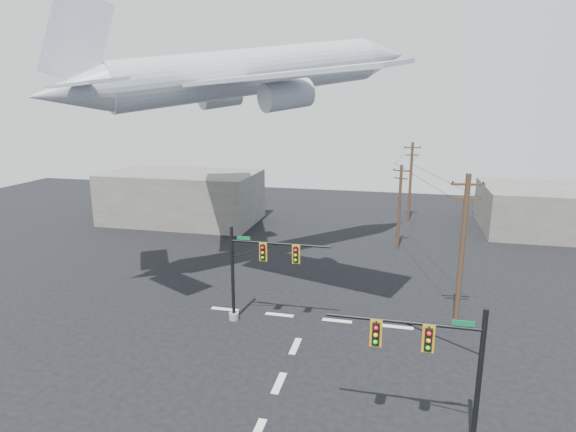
% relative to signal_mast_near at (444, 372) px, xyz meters
% --- Properties ---
extents(lane_markings, '(14.00, 21.20, 0.01)m').
position_rel_signal_mast_near_xyz_m(lane_markings, '(-7.83, 4.15, -3.46)').
color(lane_markings, silver).
rests_on(lane_markings, ground).
extents(signal_mast_near, '(6.71, 0.71, 6.41)m').
position_rel_signal_mast_near_xyz_m(signal_mast_near, '(0.00, 0.00, 0.00)').
color(signal_mast_near, gray).
rests_on(signal_mast_near, ground).
extents(signal_mast_far, '(6.81, 0.72, 6.50)m').
position_rel_signal_mast_near_xyz_m(signal_mast_far, '(-11.24, 9.40, 0.05)').
color(signal_mast_far, gray).
rests_on(signal_mast_far, ground).
extents(utility_pole_a, '(2.02, 0.34, 10.11)m').
position_rel_signal_mast_near_xyz_m(utility_pole_a, '(1.86, 11.90, 1.82)').
color(utility_pole_a, '#462D1E').
rests_on(utility_pole_a, ground).
extents(utility_pole_b, '(1.63, 0.70, 8.38)m').
position_rel_signal_mast_near_xyz_m(utility_pole_b, '(-2.12, 28.48, 0.92)').
color(utility_pole_b, '#462D1E').
rests_on(utility_pole_b, ground).
extents(utility_pole_c, '(1.96, 0.43, 9.59)m').
position_rel_signal_mast_near_xyz_m(utility_pole_c, '(-0.96, 40.43, 1.55)').
color(utility_pole_c, '#462D1E').
rests_on(utility_pole_c, ground).
extents(power_lines, '(5.67, 28.54, 0.28)m').
position_rel_signal_mast_near_xyz_m(power_lines, '(-0.71, 26.08, 5.00)').
color(power_lines, black).
extents(airliner, '(26.20, 26.35, 8.34)m').
position_rel_signal_mast_near_xyz_m(airliner, '(-13.70, 17.80, 13.01)').
color(airliner, '#B2B6BF').
extents(building_left, '(18.00, 10.00, 6.00)m').
position_rel_signal_mast_near_xyz_m(building_left, '(-27.83, 33.82, -0.47)').
color(building_left, slate).
rests_on(building_left, ground).
extents(building_right, '(14.00, 12.00, 5.00)m').
position_rel_signal_mast_near_xyz_m(building_right, '(14.17, 38.82, -0.97)').
color(building_right, slate).
rests_on(building_right, ground).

